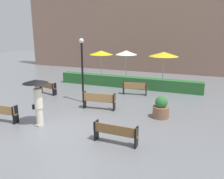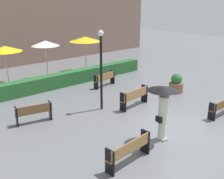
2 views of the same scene
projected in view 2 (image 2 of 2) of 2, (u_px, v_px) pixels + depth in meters
ground_plane at (178, 129)px, 11.34m from camera, size 60.00×60.00×0.00m
bench_near_left at (130, 150)px, 8.80m from camera, size 1.90×0.51×0.87m
bench_back_row at (105, 78)px, 16.81m from camera, size 1.70×0.58×0.87m
bench_near_right at (223, 106)px, 12.53m from camera, size 1.83×0.40×0.82m
bench_mid_center at (135, 96)px, 13.56m from camera, size 1.89×0.58×0.94m
bench_far_left at (34, 112)px, 11.78m from camera, size 1.61×0.67×0.85m
pedestrian_with_umbrella at (163, 104)px, 10.02m from camera, size 1.15×1.15×2.19m
planter_pot at (176, 84)px, 15.75m from camera, size 0.83×0.83×1.12m
lamp_post at (101, 62)px, 12.70m from camera, size 0.28×0.28×3.87m
patio_umbrella_yellow at (5, 49)px, 16.59m from camera, size 2.10×2.10×2.49m
patio_umbrella_white at (45, 43)px, 17.78m from camera, size 1.84×1.84×2.63m
patio_umbrella_yellow_far at (85, 39)px, 19.66m from camera, size 2.30×2.30×2.63m
hedge_strip at (74, 77)px, 17.42m from camera, size 11.11×0.70×0.84m
building_facade at (15, 7)px, 21.29m from camera, size 28.00×1.20×9.30m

